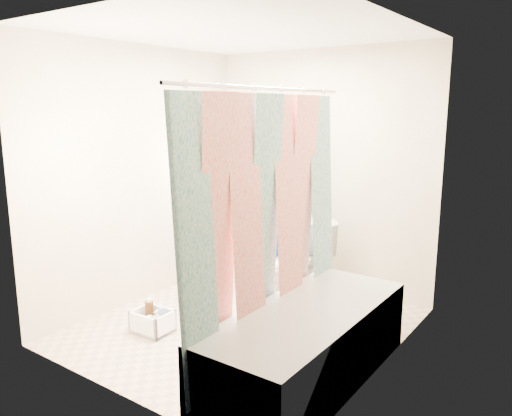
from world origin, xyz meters
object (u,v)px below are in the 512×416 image
Objects in this scene: bathtub at (307,342)px; plumber at (269,202)px; cleaning_caddy at (153,322)px; toilet at (293,262)px.

plumber is at bearing 134.14° from bathtub.
plumber reaches higher than bathtub.
plumber is at bearing 71.13° from cleaning_caddy.
cleaning_caddy is (-1.39, -0.11, -0.18)m from bathtub.
bathtub is 1.65m from plumber.
cleaning_caddy is (-0.59, -1.24, -0.31)m from toilet.
toilet is (-0.80, 1.12, 0.13)m from bathtub.
cleaning_caddy is at bearing -175.39° from bathtub.
plumber reaches higher than cleaning_caddy.
plumber is (-0.24, -0.05, 0.56)m from toilet.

